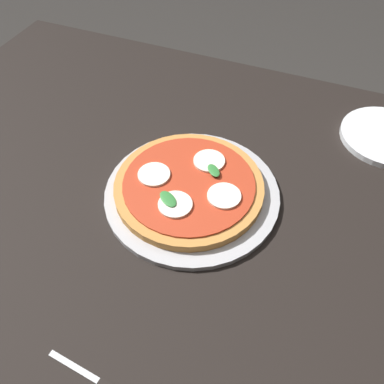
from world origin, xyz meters
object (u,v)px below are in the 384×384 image
dining_table (175,229)px  serving_tray (192,193)px  pizza (189,186)px  knife (102,383)px

dining_table → serving_tray: 0.10m
serving_tray → pizza: 0.02m
pizza → knife: pizza is taller
dining_table → knife: bearing=96.5°
dining_table → knife: size_ratio=9.43×
knife → serving_tray: bearing=-87.9°
dining_table → pizza: 0.11m
serving_tray → knife: bearing=92.1°
dining_table → serving_tray: (-0.03, -0.04, 0.09)m
serving_tray → pizza: bearing=-15.0°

